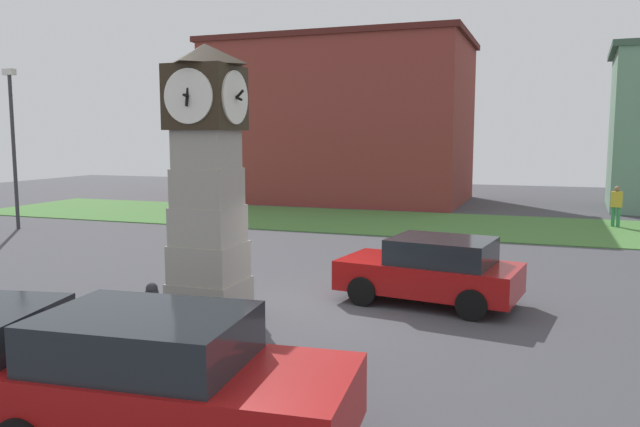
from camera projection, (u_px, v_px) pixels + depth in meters
name	position (u px, v px, depth m)	size (l,w,h in m)	color
ground_plane	(338.00, 307.00, 13.45)	(73.20, 73.20, 0.00)	#424247
clock_tower	(208.00, 184.00, 12.40)	(1.69, 1.66, 5.44)	#9D988E
bollard_near_tower	(152.00, 307.00, 11.69)	(0.25, 0.25, 0.94)	#333338
bollard_mid_row	(122.00, 328.00, 10.49)	(0.20, 0.20, 0.86)	maroon
bollard_far_row	(100.00, 352.00, 9.06)	(0.27, 0.27, 1.06)	#333338
car_by_building	(165.00, 380.00, 7.28)	(4.43, 2.29, 1.61)	#A51111
car_end_of_row	(432.00, 270.00, 13.64)	(4.07, 2.38, 1.47)	#A51111
pedestrian_by_cars	(616.00, 204.00, 25.03)	(0.46, 0.36, 1.69)	#338C4C
street_lamp_near_road	(13.00, 137.00, 24.36)	(0.50, 0.24, 6.25)	#333338
warehouse_blue_far	(342.00, 121.00, 35.77)	(14.44, 9.09, 9.02)	maroon
grass_verge_far	(442.00, 224.00, 25.93)	(43.92, 7.55, 0.04)	#477A38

